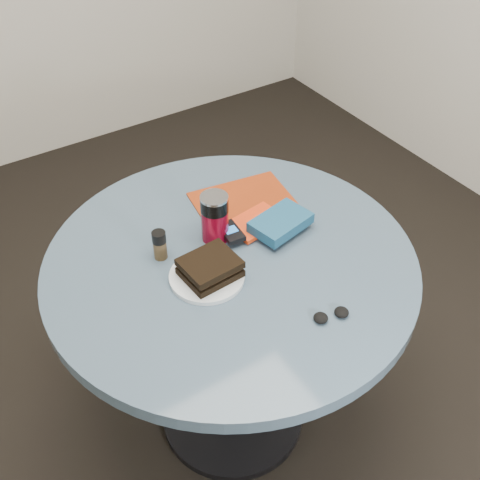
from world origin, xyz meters
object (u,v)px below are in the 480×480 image
plate (207,276)px  pepper_grinder (160,245)px  sandwich (210,268)px  novel (281,223)px  table (231,300)px  red_book (256,222)px  mp3_player (231,232)px  headphones (331,315)px  magazine (244,202)px  soda_can (215,218)px

plate → pepper_grinder: pepper_grinder is taller
sandwich → novel: (0.26, 0.05, -0.00)m
table → novel: 0.26m
sandwich → red_book: bearing=27.5°
mp3_player → headphones: mp3_player is taller
magazine → plate: bearing=-130.8°
table → pepper_grinder: 0.28m
magazine → red_book: bearing=-96.8°
sandwich → mp3_player: size_ratio=1.59×
table → novel: novel is taller
plate → table: bearing=19.1°
pepper_grinder → magazine: (0.32, 0.08, -0.04)m
mp3_player → headphones: size_ratio=0.95×
sandwich → headphones: (0.17, -0.27, -0.03)m
headphones → magazine: bearing=81.6°
soda_can → mp3_player: (0.03, -0.03, -0.05)m
headphones → mp3_player: bearing=97.1°
headphones → sandwich: bearing=122.3°
plate → headphones: headphones is taller
pepper_grinder → magazine: 0.33m
table → pepper_grinder: bearing=145.7°
soda_can → pepper_grinder: bearing=176.1°
red_book → novel: size_ratio=0.95×
soda_can → red_book: 0.14m
pepper_grinder → red_book: (0.29, -0.03, -0.03)m
red_book → mp3_player: 0.09m
red_book → mp3_player: size_ratio=1.69×
sandwich → mp3_player: bearing=38.8°
plate → soda_can: size_ratio=1.37×
soda_can → pepper_grinder: size_ratio=1.67×
table → novel: size_ratio=6.11×
plate → red_book: size_ratio=1.26×
headphones → red_book: bearing=83.6°
plate → magazine: 0.34m
magazine → red_book: red_book is taller
plate → sandwich: 0.03m
novel → soda_can: bearing=143.0°
plate → soda_can: 0.17m
plate → pepper_grinder: 0.15m
novel → headphones: novel is taller
red_book → magazine: bearing=66.0°
sandwich → table: bearing=23.2°
red_book → headphones: headphones is taller
plate → mp3_player: (0.13, 0.10, 0.02)m
plate → magazine: plate is taller
soda_can → pepper_grinder: (-0.16, 0.01, -0.03)m
sandwich → plate: bearing=150.9°
table → sandwich: size_ratio=6.86×
magazine → novel: novel is taller
magazine → novel: size_ratio=1.74×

